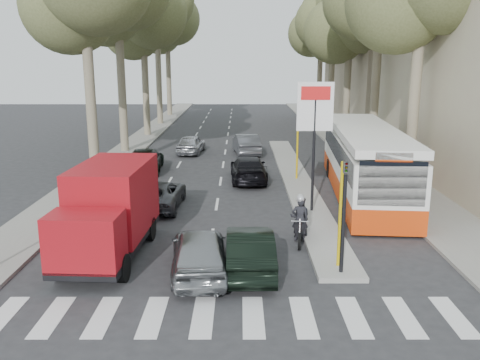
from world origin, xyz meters
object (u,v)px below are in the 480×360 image
object	(u,v)px
red_truck	(110,209)
city_bus	(365,160)
motorcycle	(300,219)
dark_hatchback	(250,250)
silver_hatchback	(199,251)

from	to	relation	value
red_truck	city_bus	xyz separation A→B (m)	(10.39, 7.87, 0.15)
motorcycle	city_bus	bearing A→B (deg)	66.33
dark_hatchback	motorcycle	distance (m)	3.30
dark_hatchback	red_truck	world-z (taller)	red_truck
silver_hatchback	dark_hatchback	size ratio (longest dim) A/B	1.02
silver_hatchback	red_truck	size ratio (longest dim) A/B	0.73
red_truck	motorcycle	xyz separation A→B (m)	(6.54, 1.42, -0.81)
dark_hatchback	city_bus	world-z (taller)	city_bus
red_truck	motorcycle	size ratio (longest dim) A/B	2.81
dark_hatchback	red_truck	xyz separation A→B (m)	(-4.65, 1.28, 0.93)
dark_hatchback	red_truck	size ratio (longest dim) A/B	0.71
silver_hatchback	motorcycle	distance (m)	4.54
silver_hatchback	city_bus	xyz separation A→B (m)	(7.30, 9.41, 1.04)
silver_hatchback	city_bus	size ratio (longest dim) A/B	0.33
dark_hatchback	silver_hatchback	bearing A→B (deg)	7.90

